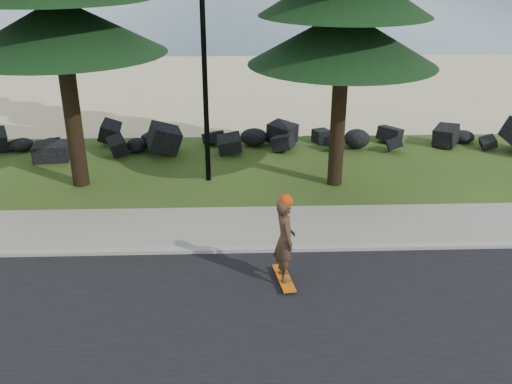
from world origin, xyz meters
TOP-DOWN VIEW (x-y plane):
  - ground at (0.00, 0.00)m, footprint 160.00×160.00m
  - road at (0.00, -4.50)m, footprint 160.00×7.00m
  - kerb at (0.00, -0.90)m, footprint 160.00×0.20m
  - sidewalk at (0.00, 0.20)m, footprint 160.00×2.00m
  - beach_sand at (0.00, 14.50)m, footprint 160.00×15.00m
  - ocean at (0.00, 51.00)m, footprint 160.00×58.00m
  - seawall_boulders at (0.00, 5.60)m, footprint 60.00×2.40m
  - lamp_post at (0.00, 3.20)m, footprint 0.25×0.14m
  - skateboarder at (1.70, -2.14)m, footprint 0.49×1.03m

SIDE VIEW (x-z plane):
  - ground at x=0.00m, z-range 0.00..0.00m
  - seawall_boulders at x=0.00m, z-range -0.55..0.55m
  - ocean at x=0.00m, z-range 0.00..0.01m
  - beach_sand at x=0.00m, z-range 0.00..0.01m
  - road at x=0.00m, z-range 0.00..0.02m
  - sidewalk at x=0.00m, z-range 0.00..0.08m
  - kerb at x=0.00m, z-range 0.00..0.10m
  - skateboarder at x=1.70m, z-range 0.01..1.88m
  - lamp_post at x=0.00m, z-range 0.06..8.20m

